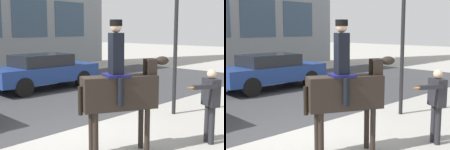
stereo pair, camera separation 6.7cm
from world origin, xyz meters
The scene contains 5 objects.
ground_plane centered at (0.00, 0.00, 0.00)m, with size 80.00×80.00×0.00m, color #9E9B93.
mounted_horse_lead centered at (0.03, -1.43, 1.34)m, with size 1.76×1.09×2.66m.
pedestrian_bystander centered at (1.83, -2.40, 0.96)m, with size 0.91×0.46×1.64m.
street_car_far_lane centered at (2.78, 5.58, 0.79)m, with size 4.55×1.87×1.47m.
traffic_light centered at (3.34, -0.50, 2.93)m, with size 0.24×0.29×4.41m.
Camera 2 is at (-4.29, -5.59, 2.47)m, focal length 50.00 mm.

